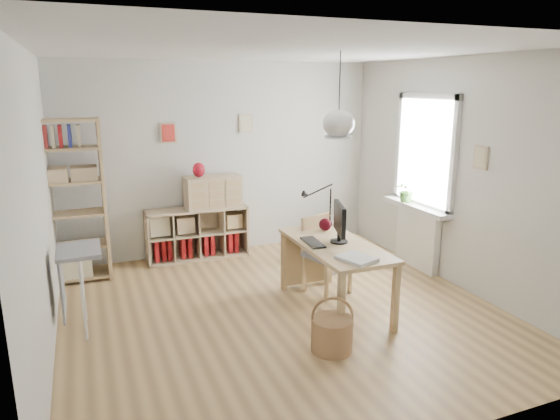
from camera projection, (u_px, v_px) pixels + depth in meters
name	position (u px, v px, depth m)	size (l,w,h in m)	color
ground	(282.00, 311.00, 5.39)	(4.50, 4.50, 0.00)	tan
room_shell	(339.00, 124.00, 4.97)	(4.50, 4.50, 4.50)	silver
window_unit	(426.00, 152.00, 6.36)	(0.07, 1.16, 1.46)	white
radiator	(417.00, 238.00, 6.62)	(0.10, 0.80, 0.80)	white
windowsill	(416.00, 207.00, 6.50)	(0.22, 1.20, 0.06)	white
desk	(335.00, 252.00, 5.29)	(0.70, 1.50, 0.75)	tan
cube_shelf	(195.00, 237.00, 7.02)	(1.40, 0.38, 0.72)	#CDB587
tall_bookshelf	(70.00, 195.00, 6.01)	(0.80, 0.38, 2.00)	tan
side_table	(73.00, 267.00, 4.81)	(0.40, 0.55, 0.85)	gray
chair	(324.00, 250.00, 5.80)	(0.55, 0.55, 0.90)	gray
wicker_basket	(332.00, 333.00, 4.56)	(0.38, 0.38, 0.53)	#926542
storage_chest	(332.00, 254.00, 6.65)	(0.65, 0.70, 0.56)	beige
monitor	(340.00, 221.00, 5.25)	(0.19, 0.47, 0.42)	black
keyboard	(313.00, 242.00, 5.27)	(0.15, 0.40, 0.02)	black
task_lamp	(316.00, 201.00, 5.74)	(0.45, 0.16, 0.47)	black
yarn_ball	(325.00, 224.00, 5.72)	(0.14, 0.14, 0.14)	#490915
paper_tray	(357.00, 259.00, 4.75)	(0.27, 0.34, 0.03)	white
drawer_chest	(213.00, 192.00, 6.92)	(0.76, 0.35, 0.44)	#CDB587
red_vase	(199.00, 170.00, 6.78)	(0.17, 0.17, 0.20)	maroon
potted_plant	(406.00, 190.00, 6.64)	(0.28, 0.25, 0.32)	#41742B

